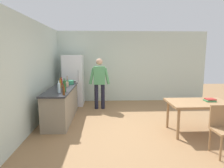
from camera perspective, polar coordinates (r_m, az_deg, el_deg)
ground_plane at (r=5.04m, az=7.13°, el=-12.83°), size 14.00×14.00×0.00m
wall_back at (r=7.67m, az=3.59°, el=5.10°), size 6.40×0.12×2.70m
wall_left at (r=5.16m, az=-22.78°, el=2.52°), size 0.12×5.60×2.70m
kitchen_counter at (r=5.72m, az=-14.48°, el=-5.64°), size 0.64×2.20×0.90m
refrigerator at (r=7.16m, az=-11.22°, el=1.04°), size 0.70×0.67×1.80m
person at (r=6.52m, az=-3.69°, el=1.12°), size 0.70×0.22×1.70m
dining_table at (r=4.99m, az=24.02°, el=-5.66°), size 1.40×0.90×0.75m
chair at (r=4.23m, az=29.81°, el=-10.65°), size 0.42×0.42×0.91m
cooking_pot at (r=6.29m, az=-12.38°, el=0.47°), size 0.40×0.28×0.12m
utensil_jar at (r=5.84m, az=-13.11°, el=-0.01°), size 0.11×0.11×0.32m
bottle_water_clear at (r=4.97m, az=-15.26°, el=-1.10°), size 0.07×0.07×0.30m
bottle_sauce_red at (r=6.19m, az=-14.58°, el=0.59°), size 0.06×0.06×0.24m
bottle_oil_amber at (r=5.72m, az=-14.90°, el=0.11°), size 0.06×0.06×0.28m
bottle_beer_brown at (r=4.68m, az=-13.96°, el=-1.91°), size 0.06×0.06×0.26m
bottle_wine_green at (r=5.06m, az=-13.75°, el=-0.63°), size 0.08×0.08×0.34m
book_stack at (r=5.15m, az=26.73°, el=-4.20°), size 0.25×0.23×0.06m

